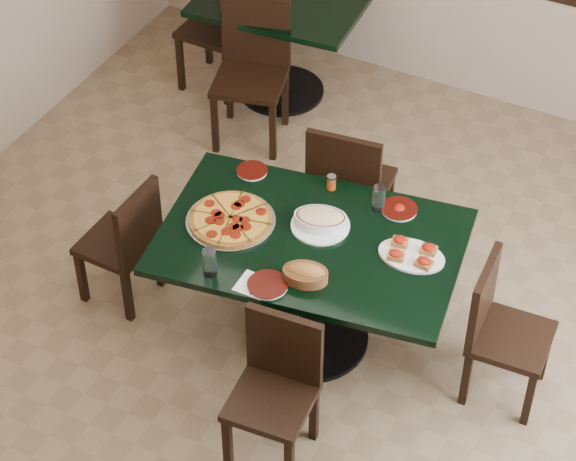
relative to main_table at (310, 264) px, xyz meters
The scene contains 20 objects.
floor 0.59m from the main_table, 107.27° to the right, with size 5.50×5.50×0.00m, color olive.
main_table is the anchor object (origin of this frame).
back_table 2.34m from the main_table, 121.42° to the left, with size 1.15×0.88×0.75m.
chair_far 0.75m from the main_table, 100.06° to the left, with size 0.48×0.48×0.92m.
chair_near 0.72m from the main_table, 76.34° to the right, with size 0.42×0.42×0.82m.
chair_right 1.01m from the main_table, ahead, with size 0.41×0.41×0.84m.
chair_left 1.06m from the main_table, behind, with size 0.38×0.38×0.80m.
back_chair_near 1.93m from the main_table, 127.73° to the left, with size 0.55×0.55×0.95m.
back_chair_left 2.47m from the main_table, 129.99° to the left, with size 0.44×0.44×0.93m.
pepperoni_pizza 0.48m from the main_table, 169.94° to the right, with size 0.47×0.47×0.04m.
lasagna_casserole 0.25m from the main_table, 89.47° to the left, with size 0.32×0.31×0.09m.
bread_basket 0.37m from the main_table, 68.76° to the right, with size 0.26×0.21×0.10m.
bruschetta_platter 0.56m from the main_table, 12.59° to the left, with size 0.36×0.25×0.05m.
side_plate_near 0.44m from the main_table, 95.09° to the right, with size 0.20×0.20×0.02m.
side_plate_far_r 0.55m from the main_table, 52.78° to the left, with size 0.19×0.19×0.03m.
side_plate_far_l 0.65m from the main_table, 147.71° to the left, with size 0.17×0.17×0.02m.
napkin_setting 0.47m from the main_table, 103.08° to the right, with size 0.16×0.16×0.01m.
water_glass_a 0.49m from the main_table, 60.45° to the left, with size 0.07×0.07×0.15m, color white.
water_glass_b 0.61m from the main_table, 126.14° to the right, with size 0.07×0.07×0.15m, color white.
pepper_shaker 0.47m from the main_table, 101.30° to the left, with size 0.05×0.05×0.09m.
Camera 1 is at (1.86, -3.62, 4.62)m, focal length 70.00 mm.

